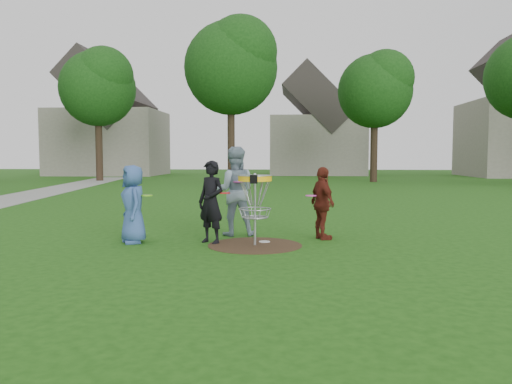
# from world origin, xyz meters

# --- Properties ---
(ground) EXTENTS (100.00, 100.00, 0.00)m
(ground) POSITION_xyz_m (0.00, 0.00, 0.00)
(ground) COLOR #19470F
(ground) RESTS_ON ground
(dirt_patch) EXTENTS (1.80, 1.80, 0.01)m
(dirt_patch) POSITION_xyz_m (0.00, 0.00, 0.00)
(dirt_patch) COLOR #47331E
(dirt_patch) RESTS_ON ground
(player_blue) EXTENTS (0.79, 0.89, 1.53)m
(player_blue) POSITION_xyz_m (-2.40, 0.12, 0.76)
(player_blue) COLOR #355694
(player_blue) RESTS_ON ground
(player_black) EXTENTS (0.70, 0.64, 1.61)m
(player_black) POSITION_xyz_m (-0.87, 0.21, 0.81)
(player_black) COLOR black
(player_black) RESTS_ON ground
(player_grey) EXTENTS (1.01, 0.83, 1.90)m
(player_grey) POSITION_xyz_m (-0.52, 1.18, 0.95)
(player_grey) COLOR #7D92A1
(player_grey) RESTS_ON ground
(player_maroon) EXTENTS (0.68, 0.94, 1.48)m
(player_maroon) POSITION_xyz_m (1.33, 0.77, 0.74)
(player_maroon) COLOR #5D2015
(player_maroon) RESTS_ON ground
(disc_on_grass) EXTENTS (0.22, 0.22, 0.02)m
(disc_on_grass) POSITION_xyz_m (0.16, 0.35, 0.01)
(disc_on_grass) COLOR silver
(disc_on_grass) RESTS_ON ground
(disc_golf_basket) EXTENTS (0.66, 0.67, 1.38)m
(disc_golf_basket) POSITION_xyz_m (0.00, -0.00, 1.02)
(disc_golf_basket) COLOR #9EA0A5
(disc_golf_basket) RESTS_ON ground
(held_discs) EXTENTS (3.42, 1.04, 0.27)m
(held_discs) POSITION_xyz_m (-0.51, 0.45, 1.00)
(held_discs) COLOR #72D517
(held_discs) RESTS_ON ground
(tree_row) EXTENTS (51.20, 17.42, 9.90)m
(tree_row) POSITION_xyz_m (0.44, 20.67, 6.21)
(tree_row) COLOR #38281C
(tree_row) RESTS_ON ground
(house_row) EXTENTS (44.50, 10.65, 11.62)m
(house_row) POSITION_xyz_m (4.78, 33.07, 4.14)
(house_row) COLOR gray
(house_row) RESTS_ON ground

